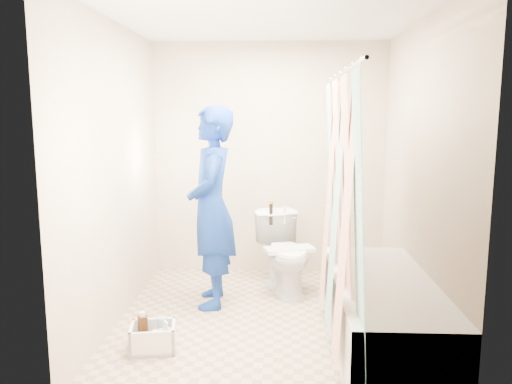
{
  "coord_description": "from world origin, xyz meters",
  "views": [
    {
      "loc": [
        0.09,
        -3.89,
        1.68
      ],
      "look_at": [
        -0.1,
        0.35,
        1.01
      ],
      "focal_mm": 35.0,
      "sensor_mm": 36.0,
      "label": 1
    }
  ],
  "objects_px": {
    "bathtub": "(382,311)",
    "toilet": "(285,253)",
    "plumber": "(212,207)",
    "cleaning_caddy": "(154,338)"
  },
  "relations": [
    {
      "from": "bathtub",
      "to": "toilet",
      "type": "bearing_deg",
      "value": 121.36
    },
    {
      "from": "plumber",
      "to": "cleaning_caddy",
      "type": "relative_size",
      "value": 4.95
    },
    {
      "from": "bathtub",
      "to": "cleaning_caddy",
      "type": "relative_size",
      "value": 4.96
    },
    {
      "from": "toilet",
      "to": "plumber",
      "type": "xyz_separation_m",
      "value": [
        -0.64,
        -0.37,
        0.5
      ]
    },
    {
      "from": "toilet",
      "to": "cleaning_caddy",
      "type": "distance_m",
      "value": 1.61
    },
    {
      "from": "toilet",
      "to": "cleaning_caddy",
      "type": "xyz_separation_m",
      "value": [
        -0.95,
        -1.28,
        -0.28
      ]
    },
    {
      "from": "bathtub",
      "to": "plumber",
      "type": "xyz_separation_m",
      "value": [
        -1.33,
        0.76,
        0.6
      ]
    },
    {
      "from": "bathtub",
      "to": "toilet",
      "type": "relative_size",
      "value": 2.36
    },
    {
      "from": "bathtub",
      "to": "cleaning_caddy",
      "type": "distance_m",
      "value": 1.65
    },
    {
      "from": "bathtub",
      "to": "plumber",
      "type": "height_order",
      "value": "plumber"
    }
  ]
}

